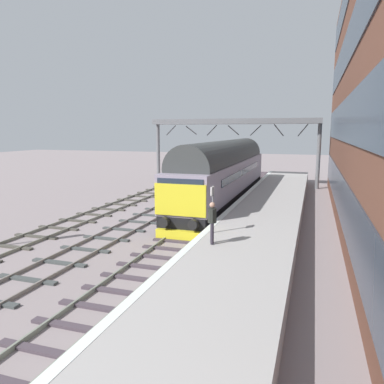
# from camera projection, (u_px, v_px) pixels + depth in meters

# --- Properties ---
(ground_plane) EXTENTS (140.00, 140.00, 0.00)m
(ground_plane) POSITION_uv_depth(u_px,v_px,m) (196.00, 227.00, 20.96)
(ground_plane) COLOR gray
(ground_plane) RESTS_ON ground
(track_main) EXTENTS (2.50, 60.00, 0.15)m
(track_main) POSITION_uv_depth(u_px,v_px,m) (196.00, 226.00, 20.95)
(track_main) COLOR gray
(track_main) RESTS_ON ground
(track_adjacent_west) EXTENTS (2.50, 60.00, 0.15)m
(track_adjacent_west) POSITION_uv_depth(u_px,v_px,m) (139.00, 222.00, 22.03)
(track_adjacent_west) COLOR slate
(track_adjacent_west) RESTS_ON ground
(track_adjacent_far_west) EXTENTS (2.50, 60.00, 0.15)m
(track_adjacent_far_west) POSITION_uv_depth(u_px,v_px,m) (86.00, 217.00, 23.13)
(track_adjacent_far_west) COLOR gray
(track_adjacent_far_west) RESTS_ON ground
(station_platform) EXTENTS (4.00, 44.00, 1.01)m
(station_platform) POSITION_uv_depth(u_px,v_px,m) (261.00, 224.00, 19.78)
(station_platform) COLOR #A6A2A0
(station_platform) RESTS_ON ground
(diesel_locomotive) EXTENTS (2.74, 19.52, 4.68)m
(diesel_locomotive) POSITION_uv_depth(u_px,v_px,m) (225.00, 171.00, 27.07)
(diesel_locomotive) COLOR black
(diesel_locomotive) RESTS_ON ground
(platform_number_sign) EXTENTS (0.10, 0.44, 2.00)m
(platform_number_sign) POSITION_uv_depth(u_px,v_px,m) (213.00, 202.00, 15.96)
(platform_number_sign) COLOR slate
(platform_number_sign) RESTS_ON station_platform
(waiting_passenger) EXTENTS (0.43, 0.49, 1.64)m
(waiting_passenger) POSITION_uv_depth(u_px,v_px,m) (212.00, 219.00, 14.43)
(waiting_passenger) COLOR #2D2833
(waiting_passenger) RESTS_ON station_platform
(overhead_footbridge) EXTENTS (16.44, 2.00, 6.51)m
(overhead_footbridge) POSITION_uv_depth(u_px,v_px,m) (234.00, 124.00, 36.47)
(overhead_footbridge) COLOR slate
(overhead_footbridge) RESTS_ON ground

